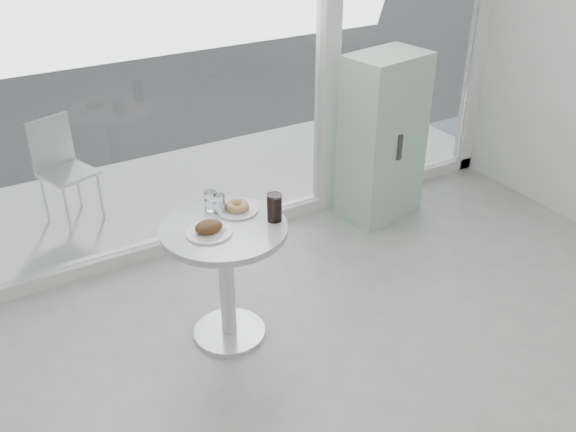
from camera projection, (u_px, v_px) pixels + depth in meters
storefront at (224, 6)px, 4.19m from camera, size 5.00×0.14×3.00m
main_table at (225, 259)px, 3.68m from camera, size 0.72×0.72×0.77m
patio_deck at (187, 190)px, 5.59m from camera, size 5.60×1.60×0.05m
mint_cabinet at (382, 138)px, 4.97m from camera, size 0.67×0.50×1.32m
patio_chair at (62, 164)px, 4.89m from camera, size 0.45×0.45×0.82m
plate_fritter at (209, 229)px, 3.50m from camera, size 0.26×0.26×0.07m
plate_donut at (237, 208)px, 3.72m from camera, size 0.24×0.24×0.06m
water_tumbler_a at (211, 202)px, 3.72m from camera, size 0.07×0.07×0.12m
water_tumbler_b at (219, 205)px, 3.70m from camera, size 0.07×0.07×0.11m
cola_glass at (274, 208)px, 3.60m from camera, size 0.09×0.09×0.16m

